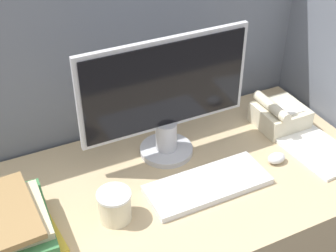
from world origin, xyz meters
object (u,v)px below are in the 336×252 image
coffee_cup (115,206)px  keyboard (208,185)px  book_stack (8,228)px  desk_telephone (279,115)px  mouse (276,158)px  monitor (166,99)px

coffee_cup → keyboard: bearing=-0.7°
book_stack → desk_telephone: book_stack is taller
mouse → keyboard: bearing=-178.8°
mouse → book_stack: bearing=177.5°
monitor → book_stack: bearing=-162.6°
keyboard → mouse: 0.27m
mouse → book_stack: size_ratio=0.21×
monitor → keyboard: (0.04, -0.22, -0.20)m
keyboard → desk_telephone: desk_telephone is taller
book_stack → desk_telephone: (0.99, 0.13, -0.01)m
monitor → book_stack: monitor is taller
mouse → monitor: bearing=145.3°
keyboard → book_stack: size_ratio=1.29×
coffee_cup → desk_telephone: desk_telephone is taller
mouse → book_stack: book_stack is taller
book_stack → keyboard: bearing=-4.2°
mouse → coffee_cup: (-0.57, -0.00, 0.03)m
monitor → keyboard: 0.30m
coffee_cup → book_stack: size_ratio=0.33×
monitor → mouse: size_ratio=9.02×
mouse → desk_telephone: size_ratio=0.35×
coffee_cup → book_stack: (-0.29, 0.04, 0.01)m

